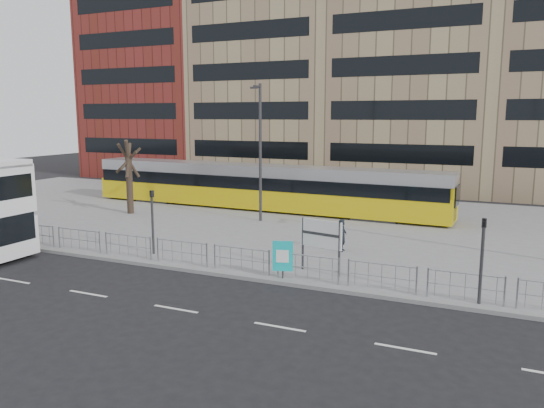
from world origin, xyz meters
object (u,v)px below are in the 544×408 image
at_px(ad_panel, 283,257).
at_px(lamp_post_west, 260,147).
at_px(bare_tree, 127,138).
at_px(pedestrian, 342,235).
at_px(station_sign, 321,236).
at_px(tram, 258,187).
at_px(traffic_light_east, 482,250).
at_px(traffic_light_west, 152,214).

distance_m(ad_panel, lamp_post_west, 12.69).
xyz_separation_m(ad_panel, bare_tree, (-15.22, 9.34, 4.20)).
bearing_deg(pedestrian, station_sign, -179.19).
bearing_deg(station_sign, lamp_post_west, 139.92).
height_order(tram, traffic_light_east, tram).
distance_m(pedestrian, traffic_light_east, 8.45).
relative_size(pedestrian, bare_tree, 0.22).
relative_size(pedestrian, lamp_post_west, 0.19).
xyz_separation_m(station_sign, traffic_light_west, (-8.39, -0.30, 0.39)).
height_order(ad_panel, traffic_light_east, traffic_light_east).
relative_size(station_sign, bare_tree, 0.32).
relative_size(ad_panel, traffic_light_east, 0.51).
bearing_deg(ad_panel, bare_tree, 131.20).
relative_size(ad_panel, lamp_post_west, 0.18).
bearing_deg(ad_panel, station_sign, 33.23).
distance_m(station_sign, pedestrian, 3.97).
bearing_deg(tram, station_sign, -53.33).
xyz_separation_m(tram, traffic_light_west, (0.72, -13.37, 0.39)).
relative_size(traffic_light_east, lamp_post_west, 0.36).
height_order(ad_panel, traffic_light_west, traffic_light_west).
bearing_deg(lamp_post_west, ad_panel, -60.44).
xyz_separation_m(ad_panel, traffic_light_east, (7.53, 0.10, 1.05)).
distance_m(pedestrian, lamp_post_west, 9.53).
xyz_separation_m(traffic_light_east, bare_tree, (-22.75, 9.24, 3.15)).
bearing_deg(bare_tree, traffic_light_west, -45.93).
bearing_deg(station_sign, traffic_light_east, 0.50).
bearing_deg(pedestrian, bare_tree, 74.01).
height_order(station_sign, traffic_light_east, traffic_light_east).
bearing_deg(lamp_post_west, tram, 116.79).
bearing_deg(ad_panel, traffic_light_east, -16.50).
xyz_separation_m(ad_panel, lamp_post_west, (-5.98, 10.55, 3.73)).
bearing_deg(station_sign, tram, 136.87).
bearing_deg(bare_tree, station_sign, -25.88).
xyz_separation_m(station_sign, traffic_light_east, (6.38, -1.30, 0.39)).
distance_m(tram, lamp_post_west, 5.35).
bearing_deg(bare_tree, tram, 35.25).
relative_size(station_sign, pedestrian, 1.44).
bearing_deg(bare_tree, lamp_post_west, 7.47).
distance_m(ad_panel, traffic_light_east, 7.61).
bearing_deg(traffic_light_west, pedestrian, 41.44).
bearing_deg(traffic_light_east, ad_panel, 176.93).
height_order(traffic_light_west, lamp_post_west, lamp_post_west).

